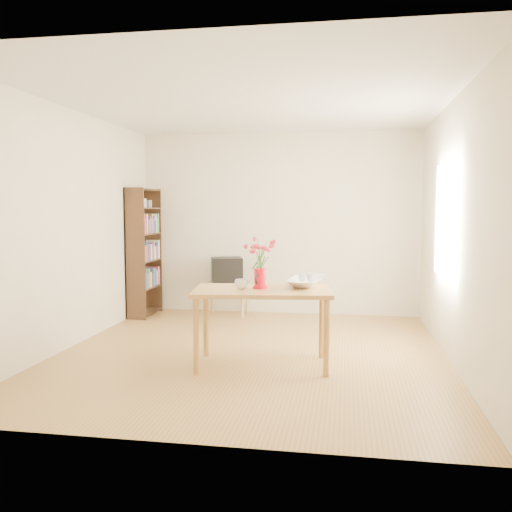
% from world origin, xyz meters
% --- Properties ---
extents(room, '(4.50, 4.50, 4.50)m').
position_xyz_m(room, '(0.03, 0.00, 1.30)').
color(room, olive).
rests_on(room, ground).
extents(table, '(1.38, 0.89, 0.75)m').
position_xyz_m(table, '(0.19, -0.44, 0.66)').
color(table, '#A27137').
rests_on(table, ground).
extents(tv_stand, '(0.60, 0.45, 0.46)m').
position_xyz_m(tv_stand, '(-0.70, 1.97, 0.39)').
color(tv_stand, tan).
rests_on(tv_stand, ground).
extents(bookshelf, '(0.28, 0.70, 1.80)m').
position_xyz_m(bookshelf, '(-1.85, 1.75, 0.84)').
color(bookshelf, black).
rests_on(bookshelf, ground).
extents(pitcher, '(0.13, 0.21, 0.20)m').
position_xyz_m(pitcher, '(0.16, -0.41, 0.84)').
color(pitcher, red).
rests_on(pitcher, table).
extents(flowers, '(0.23, 0.23, 0.32)m').
position_xyz_m(flowers, '(0.16, -0.42, 1.10)').
color(flowers, '#F53958').
rests_on(flowers, pitcher).
extents(mug, '(0.17, 0.17, 0.09)m').
position_xyz_m(mug, '(-0.02, -0.47, 0.80)').
color(mug, white).
rests_on(mug, table).
extents(bowl, '(0.53, 0.53, 0.45)m').
position_xyz_m(bowl, '(0.58, -0.13, 0.97)').
color(bowl, white).
rests_on(bowl, table).
extents(teacup_a, '(0.09, 0.09, 0.07)m').
position_xyz_m(teacup_a, '(0.54, -0.13, 0.93)').
color(teacup_a, white).
rests_on(teacup_a, bowl).
extents(teacup_b, '(0.10, 0.10, 0.07)m').
position_xyz_m(teacup_b, '(0.62, -0.11, 0.93)').
color(teacup_b, white).
rests_on(teacup_b, bowl).
extents(television, '(0.51, 0.50, 0.36)m').
position_xyz_m(television, '(-0.70, 1.98, 0.65)').
color(television, black).
rests_on(television, tv_stand).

